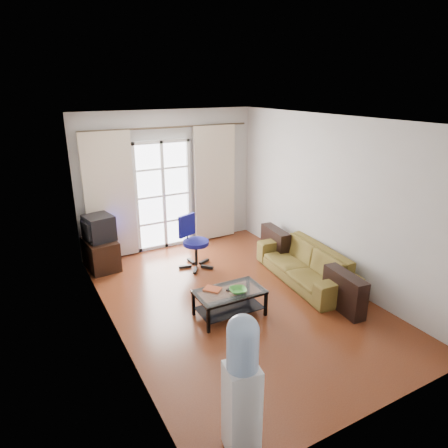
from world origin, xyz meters
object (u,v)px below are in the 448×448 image
at_px(task_chair, 195,252).
at_px(water_cooler, 242,383).
at_px(tv_stand, 101,254).
at_px(crt_tv, 98,228).
at_px(sofa, 305,264).
at_px(coffee_table, 230,300).

bearing_deg(task_chair, water_cooler, -131.42).
xyz_separation_m(tv_stand, water_cooler, (0.24, -4.46, 0.46)).
bearing_deg(tv_stand, water_cooler, -92.68).
bearing_deg(crt_tv, task_chair, -38.32).
relative_size(task_chair, water_cooler, 0.69).
xyz_separation_m(sofa, crt_tv, (-2.89, 2.15, 0.47)).
relative_size(coffee_table, tv_stand, 1.33).
bearing_deg(tv_stand, task_chair, -32.64).
xyz_separation_m(coffee_table, task_chair, (0.26, 1.72, 0.03)).
height_order(sofa, crt_tv, crt_tv).
bearing_deg(crt_tv, tv_stand, -108.30).
xyz_separation_m(sofa, tv_stand, (-2.89, 2.13, -0.03)).
height_order(coffee_table, tv_stand, tv_stand).
bearing_deg(crt_tv, coffee_table, -74.51).
relative_size(tv_stand, crt_tv, 1.31).
distance_m(crt_tv, task_chair, 1.75).
relative_size(crt_tv, task_chair, 0.59).
xyz_separation_m(sofa, water_cooler, (-2.65, -2.33, 0.43)).
relative_size(sofa, crt_tv, 3.72).
bearing_deg(sofa, water_cooler, -42.55).
height_order(task_chair, water_cooler, water_cooler).
height_order(sofa, task_chair, task_chair).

